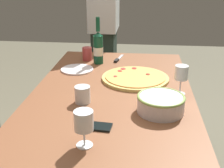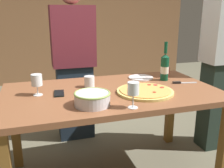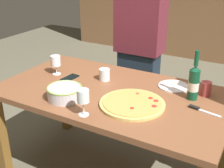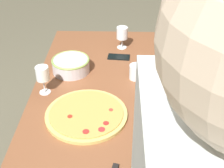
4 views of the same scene
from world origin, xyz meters
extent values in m
cube|color=brown|center=(0.00, 0.00, 0.73)|extent=(1.60, 0.90, 0.04)
cube|color=brown|center=(0.74, -0.40, 0.35)|extent=(0.07, 0.07, 0.71)
cube|color=brown|center=(-0.74, 0.40, 0.35)|extent=(0.07, 0.07, 0.71)
cube|color=brown|center=(0.74, 0.40, 0.35)|extent=(0.07, 0.07, 0.71)
cube|color=brown|center=(0.00, 3.20, 1.30)|extent=(4.94, 0.16, 2.60)
cylinder|color=#D3BB64|center=(0.22, -0.12, 0.76)|extent=(0.41, 0.41, 0.02)
cylinder|color=#F69F4E|center=(0.22, -0.12, 0.77)|extent=(0.37, 0.37, 0.01)
cylinder|color=#AF2824|center=(0.30, -0.02, 0.77)|extent=(0.03, 0.03, 0.00)
cylinder|color=#A42C26|center=(0.36, -0.11, 0.77)|extent=(0.03, 0.03, 0.00)
cylinder|color=#A62D2E|center=(0.34, -0.04, 0.77)|extent=(0.03, 0.03, 0.00)
cylinder|color=#A12E1D|center=(0.25, -0.20, 0.77)|extent=(0.02, 0.02, 0.00)
cylinder|color=#AF3F30|center=(0.19, 0.00, 0.77)|extent=(0.02, 0.02, 0.00)
cylinder|color=silver|center=(-0.21, -0.26, 0.79)|extent=(0.23, 0.23, 0.08)
torus|color=#8FB158|center=(-0.21, -0.26, 0.83)|extent=(0.23, 0.23, 0.01)
cylinder|color=#10472C|center=(0.52, 0.15, 0.85)|extent=(0.07, 0.07, 0.20)
cone|color=#10472C|center=(0.52, 0.15, 0.96)|extent=(0.07, 0.07, 0.03)
cylinder|color=#10472C|center=(0.52, 0.15, 1.03)|extent=(0.03, 0.03, 0.10)
cylinder|color=silver|center=(0.52, 0.15, 0.84)|extent=(0.07, 0.07, 0.06)
cylinder|color=white|center=(0.02, -0.37, 0.75)|extent=(0.06, 0.06, 0.00)
cylinder|color=white|center=(0.02, -0.37, 0.80)|extent=(0.01, 0.01, 0.08)
cylinder|color=white|center=(0.02, -0.37, 0.88)|extent=(0.07, 0.07, 0.08)
cylinder|color=maroon|center=(0.02, -0.37, 0.85)|extent=(0.06, 0.06, 0.02)
cylinder|color=white|center=(-0.53, 0.05, 0.75)|extent=(0.07, 0.07, 0.00)
cylinder|color=white|center=(-0.53, 0.05, 0.79)|extent=(0.01, 0.01, 0.07)
cylinder|color=white|center=(-0.53, 0.05, 0.86)|extent=(0.08, 0.08, 0.08)
cylinder|color=white|center=(-0.14, 0.14, 0.79)|extent=(0.08, 0.08, 0.09)
cylinder|color=#B34040|center=(0.58, 0.25, 0.80)|extent=(0.07, 0.07, 0.10)
cylinder|color=white|center=(0.35, 0.27, 0.76)|extent=(0.22, 0.22, 0.01)
cube|color=black|center=(-0.39, 0.03, 0.76)|extent=(0.08, 0.15, 0.01)
cube|color=silver|center=(0.66, 0.01, 0.75)|extent=(0.15, 0.05, 0.01)
cube|color=black|center=(0.57, 0.03, 0.76)|extent=(0.07, 0.04, 0.02)
cube|color=#212F27|center=(1.15, 0.19, 0.43)|extent=(0.33, 0.20, 0.86)
cube|color=#1C2937|center=(-0.16, 0.80, 0.39)|extent=(0.36, 0.20, 0.79)
cube|color=maroon|center=(-0.16, 0.80, 1.08)|extent=(0.43, 0.24, 0.59)
camera|label=1|loc=(-1.54, -0.16, 1.42)|focal=48.31mm
camera|label=2|loc=(-0.54, -1.72, 1.32)|focal=40.46mm
camera|label=3|loc=(0.91, -1.61, 1.63)|focal=47.02mm
camera|label=4|loc=(1.42, 0.04, 1.76)|focal=49.89mm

